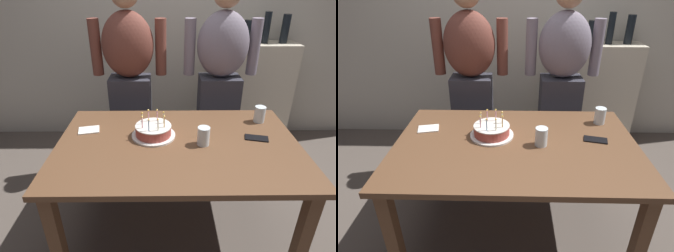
% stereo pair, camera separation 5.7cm
% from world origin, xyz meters
% --- Properties ---
extents(ground_plane, '(10.00, 10.00, 0.00)m').
position_xyz_m(ground_plane, '(0.00, 0.00, 0.00)').
color(ground_plane, '#564C44').
extents(back_wall, '(5.20, 0.10, 2.60)m').
position_xyz_m(back_wall, '(0.00, 1.55, 1.30)').
color(back_wall, beige).
rests_on(back_wall, ground_plane).
extents(dining_table, '(1.50, 0.96, 0.74)m').
position_xyz_m(dining_table, '(0.00, 0.00, 0.64)').
color(dining_table, brown).
rests_on(dining_table, ground_plane).
extents(birthday_cake, '(0.28, 0.28, 0.16)m').
position_xyz_m(birthday_cake, '(-0.16, 0.09, 0.78)').
color(birthday_cake, white).
rests_on(birthday_cake, dining_table).
extents(water_glass_near, '(0.08, 0.08, 0.12)m').
position_xyz_m(water_glass_near, '(0.15, -0.02, 0.80)').
color(water_glass_near, silver).
rests_on(water_glass_near, dining_table).
extents(water_glass_far, '(0.08, 0.08, 0.11)m').
position_xyz_m(water_glass_far, '(0.59, 0.29, 0.80)').
color(water_glass_far, silver).
rests_on(water_glass_far, dining_table).
extents(cell_phone, '(0.16, 0.10, 0.01)m').
position_xyz_m(cell_phone, '(0.50, 0.05, 0.74)').
color(cell_phone, black).
rests_on(cell_phone, dining_table).
extents(napkin_stack, '(0.15, 0.13, 0.01)m').
position_xyz_m(napkin_stack, '(-0.59, 0.17, 0.74)').
color(napkin_stack, white).
rests_on(napkin_stack, dining_table).
extents(person_man_bearded, '(0.61, 0.27, 1.66)m').
position_xyz_m(person_man_bearded, '(-0.37, 0.76, 0.87)').
color(person_man_bearded, '#33333D').
rests_on(person_man_bearded, ground_plane).
extents(person_woman_cardigan, '(0.61, 0.27, 1.66)m').
position_xyz_m(person_woman_cardigan, '(0.38, 0.76, 0.87)').
color(person_woman_cardigan, '#33333D').
rests_on(person_woman_cardigan, ground_plane).
extents(shelf_cabinet, '(0.86, 0.30, 1.37)m').
position_xyz_m(shelf_cabinet, '(0.81, 1.33, 0.55)').
color(shelf_cabinet, beige).
rests_on(shelf_cabinet, ground_plane).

